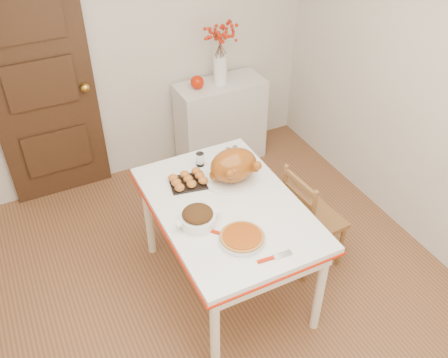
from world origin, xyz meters
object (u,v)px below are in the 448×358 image
chair_oak (313,218)px  pumpkin_pie (242,237)px  sideboard (221,122)px  turkey_platter (234,167)px  kitchen_table (227,248)px

chair_oak → pumpkin_pie: bearing=107.2°
sideboard → chair_oak: size_ratio=0.94×
turkey_platter → sideboard: bearing=88.0°
kitchen_table → chair_oak: bearing=-3.4°
kitchen_table → pumpkin_pie: 0.55m
chair_oak → pumpkin_pie: size_ratio=3.16×
chair_oak → turkey_platter: (-0.55, 0.25, 0.49)m
turkey_platter → pumpkin_pie: size_ratio=1.40×
kitchen_table → turkey_platter: turkey_platter is taller
sideboard → pumpkin_pie: bearing=-112.4°
turkey_platter → pumpkin_pie: turkey_platter is taller
sideboard → kitchen_table: size_ratio=0.62×
sideboard → kitchen_table: (-0.69, -1.52, -0.01)m
chair_oak → turkey_platter: 0.77m
pumpkin_pie → kitchen_table: bearing=78.2°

